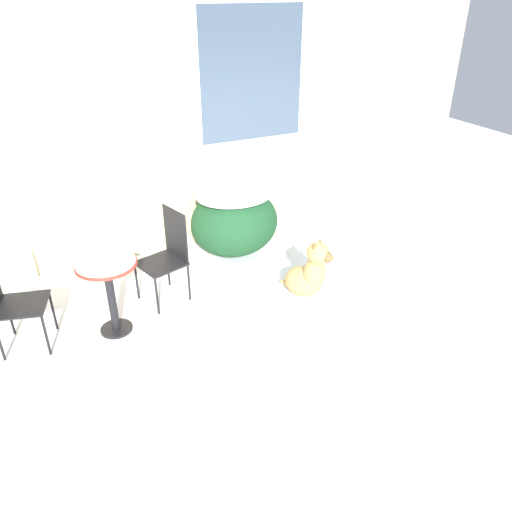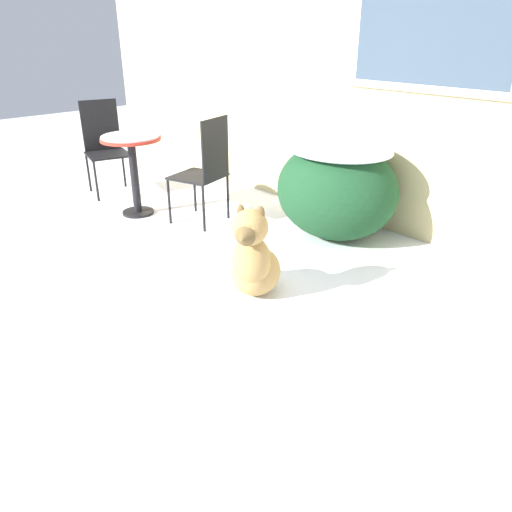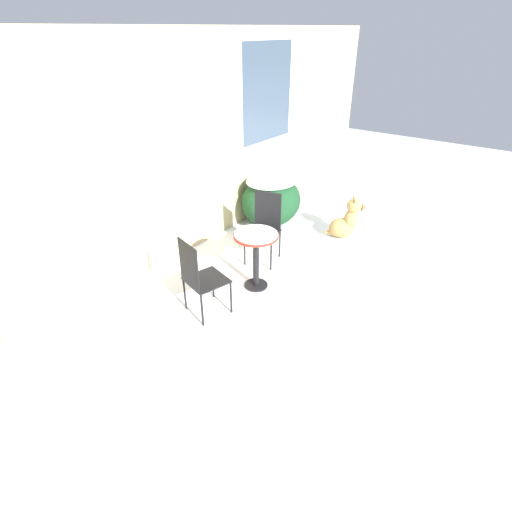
# 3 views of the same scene
# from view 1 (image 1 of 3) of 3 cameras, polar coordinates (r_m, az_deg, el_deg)

# --- Properties ---
(ground_plane) EXTENTS (16.00, 16.00, 0.00)m
(ground_plane) POSITION_cam_1_polar(r_m,az_deg,el_deg) (4.92, 3.09, -8.67)
(ground_plane) COLOR white
(house_wall) EXTENTS (8.00, 0.10, 2.99)m
(house_wall) POSITION_cam_1_polar(r_m,az_deg,el_deg) (6.11, -6.37, 14.84)
(house_wall) COLOR #D1BC84
(house_wall) RESTS_ON ground_plane
(shrub_left) EXTENTS (1.08, 0.95, 0.83)m
(shrub_left) POSITION_cam_1_polar(r_m,az_deg,el_deg) (6.11, -2.47, 4.19)
(shrub_left) COLOR #194223
(shrub_left) RESTS_ON ground_plane
(patio_table) EXTENTS (0.56, 0.56, 0.77)m
(patio_table) POSITION_cam_1_polar(r_m,az_deg,el_deg) (4.81, -16.53, -2.51)
(patio_table) COLOR black
(patio_table) RESTS_ON ground_plane
(patio_chair_near_table) EXTENTS (0.53, 0.53, 0.98)m
(patio_chair_near_table) POSITION_cam_1_polar(r_m,az_deg,el_deg) (5.25, -10.10, 0.32)
(patio_chair_near_table) COLOR black
(patio_chair_near_table) RESTS_ON ground_plane
(patio_chair_far_side) EXTENTS (0.53, 0.53, 0.98)m
(patio_chair_far_side) POSITION_cam_1_polar(r_m,az_deg,el_deg) (4.97, -26.38, -4.31)
(patio_chair_far_side) COLOR black
(patio_chair_far_side) RESTS_ON ground_plane
(dog) EXTENTS (0.51, 0.59, 0.69)m
(dog) POSITION_cam_1_polar(r_m,az_deg,el_deg) (5.33, 6.04, -2.10)
(dog) COLOR tan
(dog) RESTS_ON ground_plane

